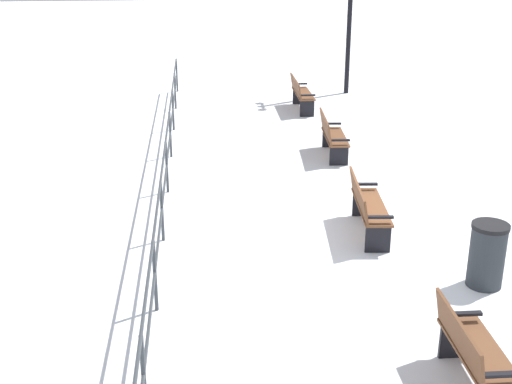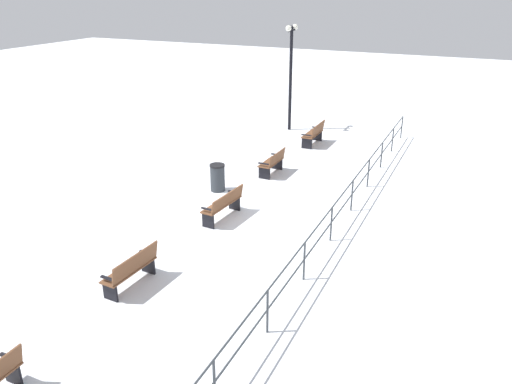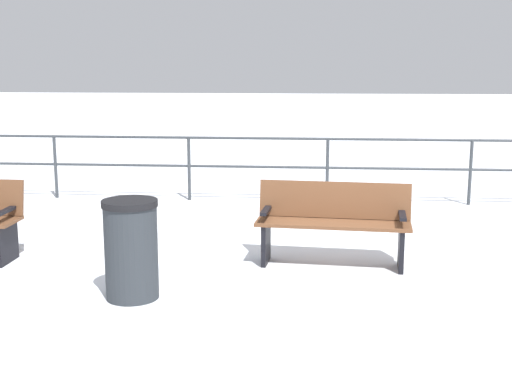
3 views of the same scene
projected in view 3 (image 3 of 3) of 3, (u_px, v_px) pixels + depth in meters
name	position (u px, v px, depth m)	size (l,w,h in m)	color
ground_plane	(332.00, 268.00, 7.27)	(80.00, 80.00, 0.00)	white
bench_third	(333.00, 221.00, 7.34)	(0.62, 1.68, 0.89)	brown
waterfront_railing	(328.00, 158.00, 10.54)	(0.05, 21.85, 1.02)	#383D42
trash_bin	(131.00, 249.00, 6.29)	(0.52, 0.52, 0.93)	#2D3338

